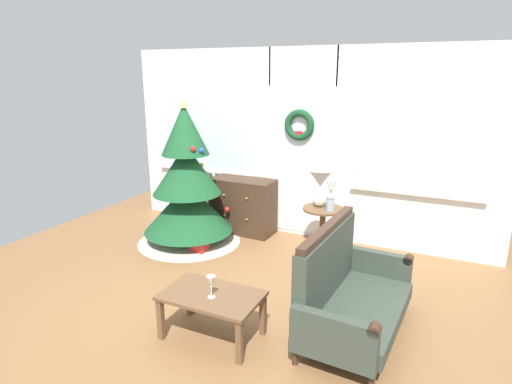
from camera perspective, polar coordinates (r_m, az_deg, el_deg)
name	(u,v)px	position (r m, az deg, el deg)	size (l,w,h in m)	color
ground_plane	(228,299)	(4.48, -3.71, -14.10)	(6.76, 6.76, 0.00)	brown
back_wall_with_door	(301,144)	(5.87, 6.01, 6.37)	(5.20, 0.19, 2.55)	white
christmas_tree	(187,190)	(5.71, -9.15, 0.26)	(1.38, 1.38, 1.92)	#4C331E
dresser_cabinet	(243,206)	(6.10, -1.74, -1.83)	(0.91, 0.47, 0.78)	#3D281C
settee_sofa	(346,291)	(3.91, 11.93, -12.82)	(0.79, 1.45, 0.96)	#3D281C
side_table	(322,224)	(5.15, 8.85, -4.22)	(0.50, 0.48, 0.69)	brown
table_lamp	(320,183)	(5.06, 8.56, 1.17)	(0.28, 0.28, 0.44)	silver
flower_vase	(331,201)	(4.97, 9.90, -1.16)	(0.11, 0.10, 0.35)	#99ADBC
coffee_table	(212,300)	(3.78, -5.92, -14.16)	(0.84, 0.52, 0.41)	brown
wine_glass	(211,282)	(3.63, -6.01, -11.83)	(0.08, 0.08, 0.20)	silver
gift_box	(199,246)	(5.53, -7.58, -7.12)	(0.18, 0.17, 0.18)	red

